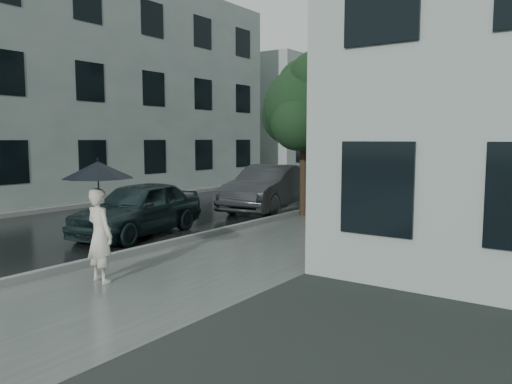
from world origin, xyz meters
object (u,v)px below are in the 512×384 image
Objects in this scene: street_tree at (306,107)px; car_far at (270,188)px; lamp_post at (336,115)px; car_near at (138,208)px; pedestrian at (100,235)px.

car_far is at bearing 171.56° from street_tree.
lamp_post is at bearing 52.84° from car_far.
car_near is 0.85× the size of car_far.
street_tree is 6.15m from car_near.
street_tree is 1.09× the size of car_far.
car_near is 5.45m from car_far.
car_far is (0.34, 5.44, 0.09)m from car_near.
street_tree reaches higher than pedestrian.
street_tree is (-0.85, 8.43, 2.59)m from pedestrian.
lamp_post reaches higher than car_near.
car_near is at bearing -43.86° from pedestrian.
car_far is (-2.31, 8.65, -0.03)m from pedestrian.
pedestrian reaches higher than car_near.
pedestrian is 0.28× the size of lamp_post.
car_near is (-1.60, -7.75, -2.56)m from lamp_post.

